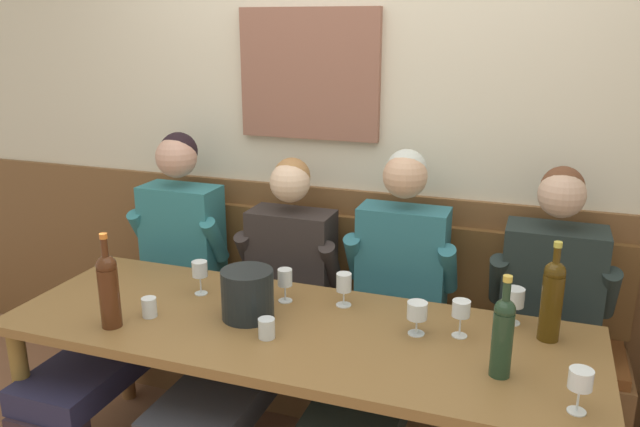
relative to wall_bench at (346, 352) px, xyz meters
The scene contains 21 objects.
room_wall_back 1.15m from the wall_bench, 90.68° to the left, with size 6.80×0.12×2.80m.
wood_wainscot_panel 0.33m from the wall_bench, 90.00° to the left, with size 6.80×0.03×1.07m, color brown.
wall_bench is the anchor object (origin of this frame).
dining_table 0.78m from the wall_bench, 90.00° to the right, with size 2.29×0.80×0.75m.
person_right_seat 1.03m from the wall_bench, 159.48° to the right, with size 0.51×1.24×1.35m.
person_center_left_seat 0.56m from the wall_bench, 127.71° to the right, with size 0.52×1.23×1.26m.
person_center_right_seat 0.57m from the wall_bench, 52.35° to the right, with size 0.51×1.23×1.34m.
person_left_seat 1.05m from the wall_bench, 20.05° to the right, with size 0.52×1.24×1.31m.
ice_bucket 0.90m from the wall_bench, 106.92° to the right, with size 0.21×0.21×0.20m, color black.
wine_bottle_clear_water 1.26m from the wall_bench, 45.10° to the right, with size 0.07×0.07×0.36m.
wine_bottle_amber_mid 1.21m from the wall_bench, 26.36° to the right, with size 0.08×0.08×0.38m.
wine_bottle_green_tall 1.29m from the wall_bench, 125.96° to the right, with size 0.08×0.08×0.38m.
wine_glass_by_bottle 0.92m from the wall_bench, 51.87° to the right, with size 0.08×0.08×0.13m.
wine_glass_mid_right 1.48m from the wall_bench, 42.13° to the right, with size 0.07×0.07×0.14m.
wine_glass_center_front 0.75m from the wall_bench, 104.40° to the right, with size 0.06×0.06×0.14m.
wine_glass_left_end 0.92m from the wall_bench, 133.12° to the right, with size 0.07×0.07×0.15m.
wine_glass_mid_left 1.04m from the wall_bench, 24.86° to the right, with size 0.08×0.08×0.15m.
wine_glass_near_bucket 0.72m from the wall_bench, 74.24° to the right, with size 0.06×0.06×0.14m.
wine_glass_right_end 1.00m from the wall_bench, 41.63° to the right, with size 0.07×0.07×0.14m.
water_tumbler_left 0.95m from the wall_bench, 94.41° to the right, with size 0.06×0.06×0.08m, color silver.
water_tumbler_center 1.10m from the wall_bench, 125.99° to the right, with size 0.06×0.06×0.08m, color silver.
Camera 1 is at (0.84, -1.91, 1.87)m, focal length 35.54 mm.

